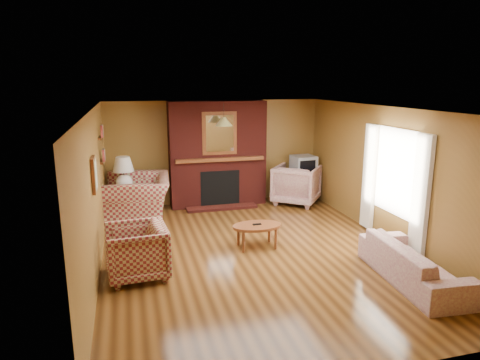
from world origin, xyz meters
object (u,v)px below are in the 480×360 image
object	(u,v)px
floral_armchair	(297,184)
tv_stand	(303,188)
crt_tv	(303,166)
fireplace	(218,155)
table_lamp	(124,172)
coffee_table	(257,228)
plaid_loveseat	(138,199)
side_table	(126,204)
plaid_armchair	(137,251)
floral_sofa	(414,263)

from	to	relation	value
floral_armchair	tv_stand	distance (m)	0.35
floral_armchair	crt_tv	size ratio (longest dim) A/B	1.80
fireplace	floral_armchair	world-z (taller)	fireplace
fireplace	table_lamp	distance (m)	2.17
coffee_table	fireplace	bearing A→B (deg)	91.99
plaid_loveseat	floral_armchair	distance (m)	3.69
side_table	coffee_table	bearing A→B (deg)	-45.63
floral_armchair	plaid_armchair	bearing A→B (deg)	77.28
floral_sofa	table_lamp	size ratio (longest dim) A/B	2.75
plaid_armchair	side_table	bearing A→B (deg)	178.78
plaid_loveseat	table_lamp	xyz separation A→B (m)	(-0.25, 0.30, 0.53)
floral_sofa	tv_stand	size ratio (longest dim) A/B	3.15
fireplace	floral_sofa	size ratio (longest dim) A/B	1.23
floral_armchair	floral_sofa	bearing A→B (deg)	129.46
plaid_loveseat	crt_tv	xyz separation A→B (m)	(3.90, 0.64, 0.38)
coffee_table	tv_stand	size ratio (longest dim) A/B	1.39
coffee_table	floral_armchair	bearing A→B (deg)	54.46
floral_sofa	crt_tv	bearing A→B (deg)	2.28
plaid_loveseat	side_table	distance (m)	0.42
crt_tv	table_lamp	bearing A→B (deg)	-175.26
table_lamp	plaid_armchair	bearing A→B (deg)	-87.04
coffee_table	tv_stand	distance (m)	3.25
floral_sofa	floral_armchair	world-z (taller)	floral_armchair
coffee_table	crt_tv	xyz separation A→B (m)	(1.95, 2.59, 0.50)
plaid_loveseat	tv_stand	world-z (taller)	plaid_loveseat
fireplace	floral_armchair	bearing A→B (deg)	-11.98
table_lamp	plaid_loveseat	bearing A→B (deg)	-49.74
fireplace	coffee_table	bearing A→B (deg)	-88.01
tv_stand	floral_armchair	bearing A→B (deg)	-143.48
plaid_loveseat	crt_tv	bearing A→B (deg)	103.52
floral_sofa	coffee_table	bearing A→B (deg)	49.01
floral_armchair	side_table	xyz separation A→B (m)	(-3.91, -0.15, -0.15)
plaid_armchair	tv_stand	size ratio (longest dim) A/B	1.42
fireplace	side_table	xyz separation A→B (m)	(-2.10, -0.53, -0.88)
coffee_table	tv_stand	world-z (taller)	tv_stand
fireplace	plaid_loveseat	xyz separation A→B (m)	(-1.85, -0.83, -0.71)
plaid_armchair	crt_tv	distance (m)	5.17
plaid_armchair	side_table	world-z (taller)	plaid_armchair
crt_tv	plaid_armchair	bearing A→B (deg)	-140.96
table_lamp	tv_stand	size ratio (longest dim) A/B	1.15
side_table	tv_stand	xyz separation A→B (m)	(4.15, 0.35, 0.01)
crt_tv	side_table	bearing A→B (deg)	-175.26
fireplace	floral_armchair	distance (m)	1.99
plaid_armchair	coffee_table	bearing A→B (deg)	103.54
plaid_loveseat	floral_sofa	world-z (taller)	plaid_loveseat
floral_sofa	tv_stand	world-z (taller)	tv_stand
floral_armchair	crt_tv	xyz separation A→B (m)	(0.24, 0.19, 0.40)
floral_armchair	tv_stand	xyz separation A→B (m)	(0.24, 0.20, -0.15)
plaid_loveseat	table_lamp	distance (m)	0.66
floral_sofa	floral_armchair	distance (m)	4.22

